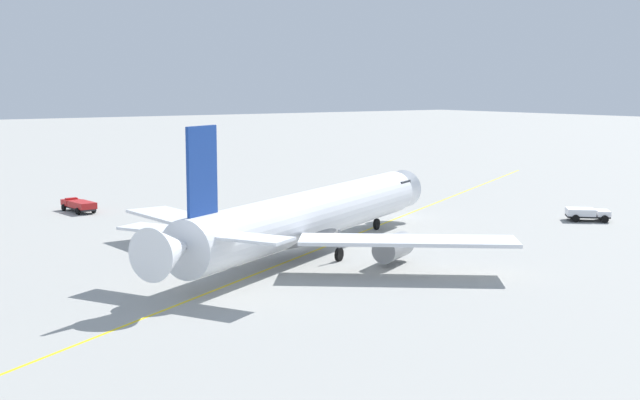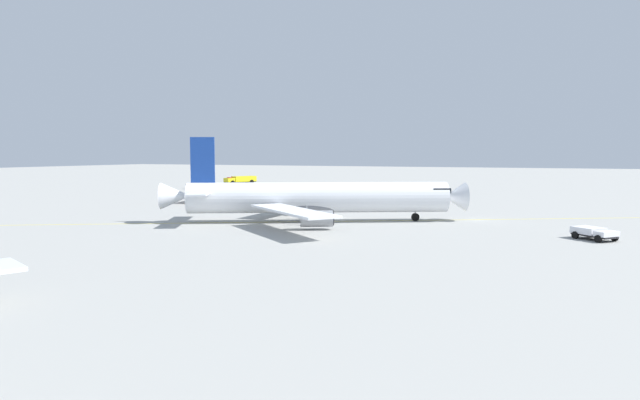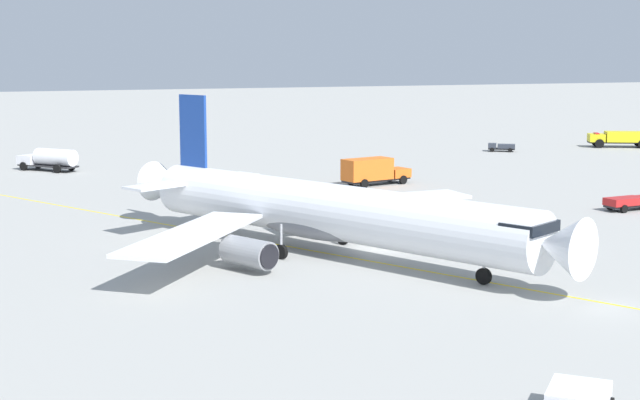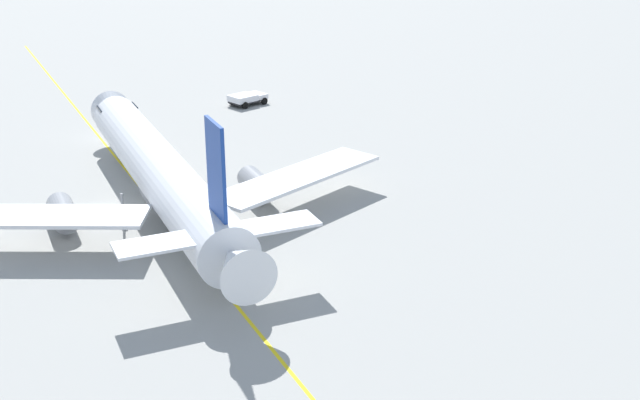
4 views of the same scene
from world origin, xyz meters
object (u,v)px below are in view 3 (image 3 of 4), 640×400
ops_pickup_truck (632,202)px  fuel_tanker_truck (50,159)px  baggage_truck_truck (501,147)px  catering_truck_truck (372,171)px  fire_tender_truck (622,138)px  airliner_main (325,213)px

ops_pickup_truck → fuel_tanker_truck: bearing=129.4°
baggage_truck_truck → ops_pickup_truck: size_ratio=0.74×
catering_truck_truck → baggage_truck_truck: bearing=24.8°
ops_pickup_truck → fire_tender_truck: fire_tender_truck is taller
catering_truck_truck → ops_pickup_truck: catering_truck_truck is taller
fuel_tanker_truck → ops_pickup_truck: 70.72m
fuel_tanker_truck → fire_tender_truck: 86.89m
fuel_tanker_truck → ops_pickup_truck: fuel_tanker_truck is taller
baggage_truck_truck → ops_pickup_truck: bearing=103.9°
fuel_tanker_truck → baggage_truck_truck: bearing=-132.9°
baggage_truck_truck → catering_truck_truck: 41.79m
airliner_main → baggage_truck_truck: 77.19m
baggage_truck_truck → fuel_tanker_truck: size_ratio=0.55×
fuel_tanker_truck → catering_truck_truck: bearing=-171.0°
catering_truck_truck → ops_pickup_truck: 29.26m
airliner_main → fire_tender_truck: bearing=100.9°
catering_truck_truck → fire_tender_truck: bearing=11.0°
fire_tender_truck → ops_pickup_truck: bearing=78.6°
baggage_truck_truck → catering_truck_truck: catering_truck_truck is taller
airliner_main → fuel_tanker_truck: 60.25m
fuel_tanker_truck → ops_pickup_truck: bearing=-178.0°
fuel_tanker_truck → fire_tender_truck: size_ratio=0.77×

